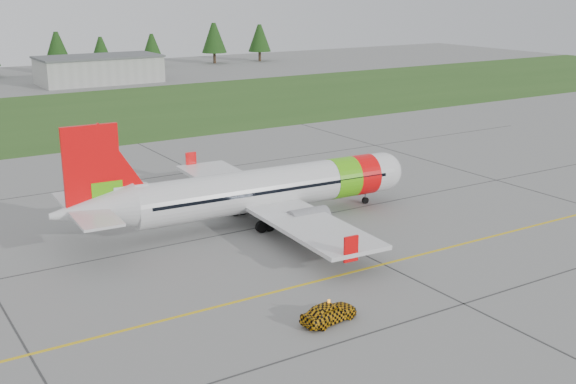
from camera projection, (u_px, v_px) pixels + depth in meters
ground at (336, 344)px, 40.75m from camera, size 320.00×320.00×0.00m
aircraft at (261, 190)px, 61.17m from camera, size 31.98×29.47×9.68m
follow_me_car at (329, 293)px, 42.89m from camera, size 1.48×1.68×3.75m
grass_strip at (13, 121)px, 107.42m from camera, size 320.00×50.00×0.03m
taxi_guideline at (265, 294)px, 47.25m from camera, size 120.00×0.25×0.02m
hangar_east at (99, 70)px, 148.79m from camera, size 24.00×12.00×5.20m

